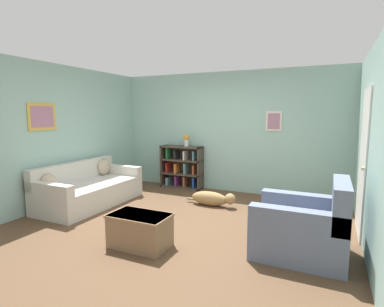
{
  "coord_description": "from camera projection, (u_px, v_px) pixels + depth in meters",
  "views": [
    {
      "loc": [
        2.06,
        -4.04,
        1.7
      ],
      "look_at": [
        0.0,
        0.4,
        1.05
      ],
      "focal_mm": 28.0,
      "sensor_mm": 36.0,
      "label": 1
    }
  ],
  "objects": [
    {
      "name": "couch",
      "position": [
        89.0,
        190.0,
        5.64
      ],
      "size": [
        0.95,
        1.98,
        0.78
      ],
      "color": "beige",
      "rests_on": "ground_plane"
    },
    {
      "name": "ground_plane",
      "position": [
        181.0,
        223.0,
        4.71
      ],
      "size": [
        14.0,
        14.0,
        0.0
      ],
      "primitive_type": "plane",
      "color": "brown"
    },
    {
      "name": "wall_right",
      "position": [
        376.0,
        149.0,
        3.49
      ],
      "size": [
        0.16,
        5.0,
        2.6
      ],
      "color": "#93BCB2",
      "rests_on": "ground_plane"
    },
    {
      "name": "dog",
      "position": [
        212.0,
        199.0,
        5.55
      ],
      "size": [
        1.0,
        0.24,
        0.27
      ],
      "color": "#9E7A4C",
      "rests_on": "ground_plane"
    },
    {
      "name": "wall_back",
      "position": [
        228.0,
        132.0,
        6.56
      ],
      "size": [
        5.6,
        0.13,
        2.6
      ],
      "color": "#93BCB2",
      "rests_on": "ground_plane"
    },
    {
      "name": "wall_left",
      "position": [
        60.0,
        135.0,
        5.6
      ],
      "size": [
        0.13,
        5.0,
        2.6
      ],
      "color": "#93BCB2",
      "rests_on": "ground_plane"
    },
    {
      "name": "bookshelf",
      "position": [
        182.0,
        167.0,
        6.92
      ],
      "size": [
        0.99,
        0.3,
        0.97
      ],
      "color": "#42382D",
      "rests_on": "ground_plane"
    },
    {
      "name": "recliner_chair",
      "position": [
        304.0,
        228.0,
        3.6
      ],
      "size": [
        1.05,
        0.9,
        0.94
      ],
      "color": "slate",
      "rests_on": "ground_plane"
    },
    {
      "name": "coffee_table",
      "position": [
        140.0,
        229.0,
        3.83
      ],
      "size": [
        0.77,
        0.47,
        0.43
      ],
      "color": "#846647",
      "rests_on": "ground_plane"
    },
    {
      "name": "vase",
      "position": [
        186.0,
        140.0,
        6.76
      ],
      "size": [
        0.13,
        0.13,
        0.27
      ],
      "color": "silver",
      "rests_on": "bookshelf"
    }
  ]
}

